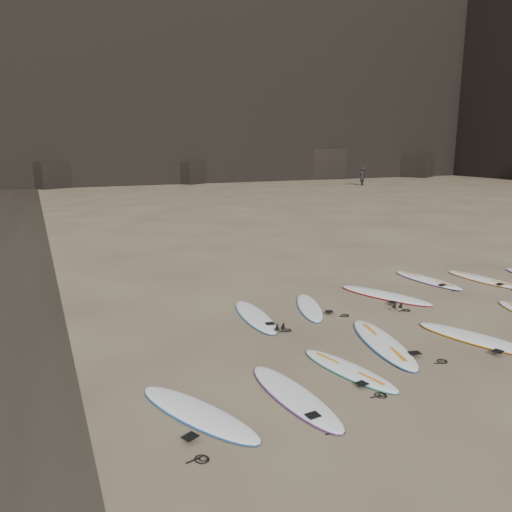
{
  "coord_description": "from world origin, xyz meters",
  "views": [
    {
      "loc": [
        -7.43,
        -7.68,
        4.1
      ],
      "look_at": [
        -2.71,
        2.9,
        1.5
      ],
      "focal_mm": 35.0,
      "sensor_mm": 36.0,
      "label": 1
    }
  ],
  "objects_px": {
    "surfboard_11": "(197,412)",
    "surfboard_9": "(483,279)",
    "surfboard_0": "(294,396)",
    "surfboard_7": "(385,295)",
    "surfboard_8": "(428,280)",
    "surfboard_5": "(255,316)",
    "surfboard_1": "(348,369)",
    "surfboard_6": "(309,307)",
    "surfboard_3": "(478,339)",
    "surfboard_2": "(383,343)",
    "person_b": "(363,177)",
    "person_a": "(362,176)"
  },
  "relations": [
    {
      "from": "surfboard_5",
      "to": "surfboard_9",
      "type": "distance_m",
      "value": 7.79
    },
    {
      "from": "surfboard_1",
      "to": "person_a",
      "type": "height_order",
      "value": "person_a"
    },
    {
      "from": "surfboard_6",
      "to": "surfboard_7",
      "type": "distance_m",
      "value": 2.42
    },
    {
      "from": "surfboard_7",
      "to": "person_b",
      "type": "bearing_deg",
      "value": 31.07
    },
    {
      "from": "surfboard_0",
      "to": "surfboard_7",
      "type": "distance_m",
      "value": 6.35
    },
    {
      "from": "surfboard_0",
      "to": "surfboard_1",
      "type": "distance_m",
      "value": 1.47
    },
    {
      "from": "surfboard_11",
      "to": "surfboard_7",
      "type": "bearing_deg",
      "value": 4.65
    },
    {
      "from": "surfboard_0",
      "to": "surfboard_7",
      "type": "xyz_separation_m",
      "value": [
        4.97,
        3.96,
        0.0
      ]
    },
    {
      "from": "surfboard_0",
      "to": "surfboard_11",
      "type": "height_order",
      "value": "same"
    },
    {
      "from": "surfboard_1",
      "to": "person_a",
      "type": "xyz_separation_m",
      "value": [
        25.87,
        35.54,
        0.88
      ]
    },
    {
      "from": "surfboard_6",
      "to": "person_b",
      "type": "distance_m",
      "value": 41.0
    },
    {
      "from": "surfboard_2",
      "to": "surfboard_7",
      "type": "xyz_separation_m",
      "value": [
        2.2,
        2.73,
        -0.0
      ]
    },
    {
      "from": "surfboard_6",
      "to": "surfboard_7",
      "type": "height_order",
      "value": "surfboard_7"
    },
    {
      "from": "surfboard_5",
      "to": "surfboard_6",
      "type": "distance_m",
      "value": 1.56
    },
    {
      "from": "person_b",
      "to": "surfboard_1",
      "type": "bearing_deg",
      "value": 170.85
    },
    {
      "from": "surfboard_8",
      "to": "surfboard_5",
      "type": "bearing_deg",
      "value": -178.85
    },
    {
      "from": "surfboard_6",
      "to": "surfboard_0",
      "type": "bearing_deg",
      "value": -102.65
    },
    {
      "from": "surfboard_9",
      "to": "surfboard_6",
      "type": "bearing_deg",
      "value": 174.17
    },
    {
      "from": "surfboard_3",
      "to": "person_b",
      "type": "bearing_deg",
      "value": 38.01
    },
    {
      "from": "surfboard_0",
      "to": "person_a",
      "type": "bearing_deg",
      "value": 48.14
    },
    {
      "from": "surfboard_1",
      "to": "surfboard_8",
      "type": "bearing_deg",
      "value": 23.26
    },
    {
      "from": "surfboard_2",
      "to": "surfboard_6",
      "type": "xyz_separation_m",
      "value": [
        -0.21,
        2.69,
        -0.01
      ]
    },
    {
      "from": "surfboard_6",
      "to": "surfboard_7",
      "type": "relative_size",
      "value": 0.83
    },
    {
      "from": "surfboard_5",
      "to": "surfboard_3",
      "type": "bearing_deg",
      "value": -35.97
    },
    {
      "from": "surfboard_0",
      "to": "surfboard_8",
      "type": "xyz_separation_m",
      "value": [
        7.16,
        4.7,
        -0.0
      ]
    },
    {
      "from": "person_a",
      "to": "surfboard_6",
      "type": "bearing_deg",
      "value": 25.42
    },
    {
      "from": "surfboard_8",
      "to": "surfboard_11",
      "type": "bearing_deg",
      "value": -159.33
    },
    {
      "from": "surfboard_8",
      "to": "person_a",
      "type": "xyz_separation_m",
      "value": [
        20.1,
        31.32,
        0.87
      ]
    },
    {
      "from": "person_a",
      "to": "person_b",
      "type": "height_order",
      "value": "person_a"
    },
    {
      "from": "surfboard_6",
      "to": "person_a",
      "type": "relative_size",
      "value": 1.22
    },
    {
      "from": "surfboard_11",
      "to": "person_b",
      "type": "distance_m",
      "value": 46.55
    },
    {
      "from": "surfboard_3",
      "to": "person_b",
      "type": "height_order",
      "value": "person_b"
    },
    {
      "from": "surfboard_0",
      "to": "surfboard_7",
      "type": "bearing_deg",
      "value": 33.78
    },
    {
      "from": "surfboard_3",
      "to": "surfboard_11",
      "type": "bearing_deg",
      "value": 164.52
    },
    {
      "from": "surfboard_7",
      "to": "surfboard_9",
      "type": "bearing_deg",
      "value": -22.16
    },
    {
      "from": "surfboard_7",
      "to": "person_b",
      "type": "height_order",
      "value": "person_b"
    },
    {
      "from": "surfboard_1",
      "to": "surfboard_11",
      "type": "xyz_separation_m",
      "value": [
        -3.01,
        -0.33,
        0.01
      ]
    },
    {
      "from": "surfboard_6",
      "to": "surfboard_9",
      "type": "distance_m",
      "value": 6.24
    },
    {
      "from": "surfboard_0",
      "to": "surfboard_8",
      "type": "height_order",
      "value": "surfboard_0"
    },
    {
      "from": "surfboard_2",
      "to": "surfboard_11",
      "type": "bearing_deg",
      "value": -152.54
    },
    {
      "from": "surfboard_3",
      "to": "person_b",
      "type": "distance_m",
      "value": 42.46
    },
    {
      "from": "surfboard_11",
      "to": "surfboard_9",
      "type": "bearing_deg",
      "value": -4.72
    },
    {
      "from": "surfboard_5",
      "to": "person_a",
      "type": "relative_size",
      "value": 1.37
    },
    {
      "from": "person_b",
      "to": "surfboard_8",
      "type": "bearing_deg",
      "value": 174.14
    },
    {
      "from": "surfboard_8",
      "to": "person_b",
      "type": "bearing_deg",
      "value": 50.35
    },
    {
      "from": "surfboard_8",
      "to": "surfboard_7",
      "type": "bearing_deg",
      "value": -168.06
    },
    {
      "from": "surfboard_2",
      "to": "surfboard_5",
      "type": "bearing_deg",
      "value": 137.62
    },
    {
      "from": "surfboard_3",
      "to": "surfboard_5",
      "type": "relative_size",
      "value": 1.07
    },
    {
      "from": "surfboard_5",
      "to": "surfboard_11",
      "type": "relative_size",
      "value": 0.99
    },
    {
      "from": "surfboard_0",
      "to": "surfboard_1",
      "type": "bearing_deg",
      "value": 14.03
    }
  ]
}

